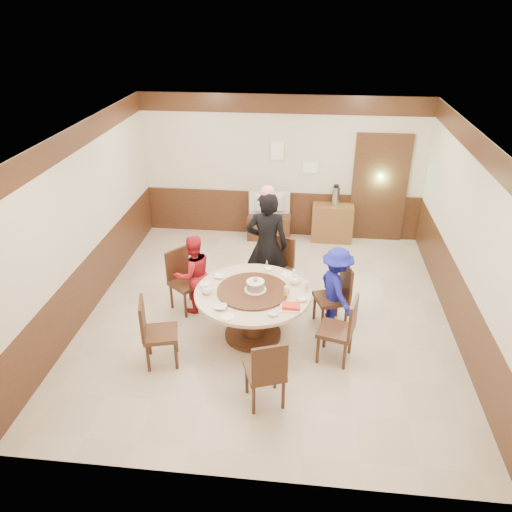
# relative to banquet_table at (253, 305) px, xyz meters

# --- Properties ---
(room) EXTENTS (6.00, 6.04, 2.84)m
(room) POSITION_rel_banquet_table_xyz_m (0.17, 0.59, 0.55)
(room) COLOR beige
(room) RESTS_ON ground
(banquet_table) EXTENTS (1.62, 1.62, 0.78)m
(banquet_table) POSITION_rel_banquet_table_xyz_m (0.00, 0.00, 0.00)
(banquet_table) COLOR #3D2213
(banquet_table) RESTS_ON ground
(chair_0) EXTENTS (0.57, 0.56, 0.97)m
(chair_0) POSITION_rel_banquet_table_xyz_m (1.13, 0.42, -0.23)
(chair_0) COLOR #3D2213
(chair_0) RESTS_ON ground
(chair_1) EXTENTS (0.60, 0.60, 0.97)m
(chair_1) POSITION_rel_banquet_table_xyz_m (0.25, 1.19, -0.23)
(chair_1) COLOR #3D2213
(chair_1) RESTS_ON ground
(chair_2) EXTENTS (0.62, 0.62, 0.97)m
(chair_2) POSITION_rel_banquet_table_xyz_m (-1.12, 0.62, -0.23)
(chair_2) COLOR #3D2213
(chair_2) RESTS_ON ground
(chair_3) EXTENTS (0.55, 0.54, 0.97)m
(chair_3) POSITION_rel_banquet_table_xyz_m (-1.16, -0.70, -0.23)
(chair_3) COLOR #3D2213
(chair_3) RESTS_ON ground
(chair_4) EXTENTS (0.56, 0.57, 0.97)m
(chair_4) POSITION_rel_banquet_table_xyz_m (0.30, -1.30, -0.23)
(chair_4) COLOR #3D2213
(chair_4) RESTS_ON ground
(chair_5) EXTENTS (0.55, 0.54, 0.97)m
(chair_5) POSITION_rel_banquet_table_xyz_m (1.17, -0.38, -0.23)
(chair_5) COLOR #3D2213
(chair_5) RESTS_ON ground
(person_standing) EXTENTS (0.66, 0.44, 1.82)m
(person_standing) POSITION_rel_banquet_table_xyz_m (0.09, 1.12, 0.37)
(person_standing) COLOR black
(person_standing) RESTS_ON ground
(person_red) EXTENTS (0.78, 0.75, 1.26)m
(person_red) POSITION_rel_banquet_table_xyz_m (-0.98, 0.60, 0.10)
(person_red) COLOR #A81622
(person_red) RESTS_ON ground
(person_blue) EXTENTS (0.74, 0.93, 1.26)m
(person_blue) POSITION_rel_banquet_table_xyz_m (1.17, 0.42, 0.10)
(person_blue) COLOR #171B97
(person_blue) RESTS_ON ground
(birthday_cake) EXTENTS (0.31, 0.31, 0.20)m
(birthday_cake) POSITION_rel_banquet_table_xyz_m (0.04, 0.00, 0.32)
(birthday_cake) COLOR white
(birthday_cake) RESTS_ON banquet_table
(teapot_left) EXTENTS (0.17, 0.15, 0.13)m
(teapot_left) POSITION_rel_banquet_table_xyz_m (-0.63, -0.12, 0.28)
(teapot_left) COLOR white
(teapot_left) RESTS_ON banquet_table
(teapot_right) EXTENTS (0.17, 0.15, 0.13)m
(teapot_right) POSITION_rel_banquet_table_xyz_m (0.57, 0.27, 0.28)
(teapot_right) COLOR white
(teapot_right) RESTS_ON banquet_table
(bowl_0) EXTENTS (0.15, 0.15, 0.04)m
(bowl_0) POSITION_rel_banquet_table_xyz_m (-0.53, 0.33, 0.24)
(bowl_0) COLOR white
(bowl_0) RESTS_ON banquet_table
(bowl_1) EXTENTS (0.14, 0.14, 0.04)m
(bowl_1) POSITION_rel_banquet_table_xyz_m (0.32, -0.54, 0.24)
(bowl_1) COLOR white
(bowl_1) RESTS_ON banquet_table
(bowl_2) EXTENTS (0.17, 0.17, 0.04)m
(bowl_2) POSITION_rel_banquet_table_xyz_m (-0.37, -0.46, 0.24)
(bowl_2) COLOR white
(bowl_2) RESTS_ON banquet_table
(bowl_3) EXTENTS (0.15, 0.15, 0.05)m
(bowl_3) POSITION_rel_banquet_table_xyz_m (0.68, -0.16, 0.24)
(bowl_3) COLOR white
(bowl_3) RESTS_ON banquet_table
(bowl_4) EXTENTS (0.16, 0.16, 0.04)m
(bowl_4) POSITION_rel_banquet_table_xyz_m (-0.68, 0.07, 0.24)
(bowl_4) COLOR white
(bowl_4) RESTS_ON banquet_table
(bowl_5) EXTENTS (0.13, 0.13, 0.04)m
(bowl_5) POSITION_rel_banquet_table_xyz_m (0.16, 0.64, 0.24)
(bowl_5) COLOR white
(bowl_5) RESTS_ON banquet_table
(saucer_near) EXTENTS (0.18, 0.18, 0.01)m
(saucer_near) POSITION_rel_banquet_table_xyz_m (-0.25, -0.65, 0.22)
(saucer_near) COLOR white
(saucer_near) RESTS_ON banquet_table
(saucer_far) EXTENTS (0.18, 0.18, 0.01)m
(saucer_far) POSITION_rel_banquet_table_xyz_m (0.45, 0.50, 0.22)
(saucer_far) COLOR white
(saucer_far) RESTS_ON banquet_table
(shrimp_platter) EXTENTS (0.30, 0.20, 0.06)m
(shrimp_platter) POSITION_rel_banquet_table_xyz_m (0.55, -0.37, 0.24)
(shrimp_platter) COLOR white
(shrimp_platter) RESTS_ON banquet_table
(bottle_0) EXTENTS (0.06, 0.06, 0.16)m
(bottle_0) POSITION_rel_banquet_table_xyz_m (0.46, -0.08, 0.30)
(bottle_0) COLOR white
(bottle_0) RESTS_ON banquet_table
(bottle_1) EXTENTS (0.06, 0.06, 0.16)m
(bottle_1) POSITION_rel_banquet_table_xyz_m (0.74, 0.09, 0.30)
(bottle_1) COLOR white
(bottle_1) RESTS_ON banquet_table
(bottle_2) EXTENTS (0.06, 0.06, 0.16)m
(bottle_2) POSITION_rel_banquet_table_xyz_m (0.55, 0.38, 0.30)
(bottle_2) COLOR white
(bottle_2) RESTS_ON banquet_table
(tv_stand) EXTENTS (0.85, 0.45, 0.50)m
(tv_stand) POSITION_rel_banquet_table_xyz_m (-0.05, 3.33, -0.28)
(tv_stand) COLOR #3D2213
(tv_stand) RESTS_ON ground
(television) EXTENTS (0.82, 0.20, 0.47)m
(television) POSITION_rel_banquet_table_xyz_m (-0.05, 3.33, 0.20)
(television) COLOR gray
(television) RESTS_ON tv_stand
(side_cabinet) EXTENTS (0.80, 0.40, 0.75)m
(side_cabinet) POSITION_rel_banquet_table_xyz_m (1.20, 3.36, -0.16)
(side_cabinet) COLOR brown
(side_cabinet) RESTS_ON ground
(thermos) EXTENTS (0.15, 0.15, 0.38)m
(thermos) POSITION_rel_banquet_table_xyz_m (1.23, 3.36, 0.41)
(thermos) COLOR silver
(thermos) RESTS_ON side_cabinet
(notice_left) EXTENTS (0.25, 0.00, 0.35)m
(notice_left) POSITION_rel_banquet_table_xyz_m (0.06, 3.53, 1.22)
(notice_left) COLOR white
(notice_left) RESTS_ON room
(notice_right) EXTENTS (0.30, 0.00, 0.22)m
(notice_right) POSITION_rel_banquet_table_xyz_m (0.71, 3.53, 0.92)
(notice_right) COLOR white
(notice_right) RESTS_ON room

